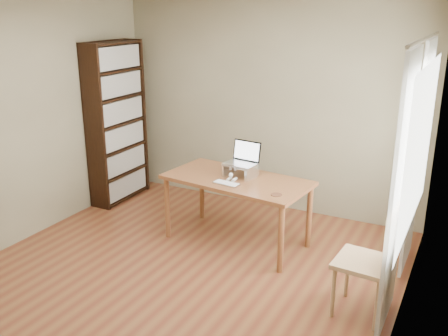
{
  "coord_description": "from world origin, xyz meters",
  "views": [
    {
      "loc": [
        2.37,
        -3.49,
        2.53
      ],
      "look_at": [
        0.02,
        1.05,
        0.85
      ],
      "focal_mm": 40.0,
      "sensor_mm": 36.0,
      "label": 1
    }
  ],
  "objects_px": {
    "desk": "(237,186)",
    "chair": "(374,257)",
    "bookshelf": "(117,123)",
    "keyboard": "(226,183)",
    "laptop": "(243,158)",
    "cat": "(240,169)"
  },
  "relations": [
    {
      "from": "desk",
      "to": "chair",
      "type": "distance_m",
      "value": 1.78
    },
    {
      "from": "bookshelf",
      "to": "laptop",
      "type": "relative_size",
      "value": 5.87
    },
    {
      "from": "bookshelf",
      "to": "chair",
      "type": "xyz_separation_m",
      "value": [
        3.61,
        -1.21,
        -0.5
      ]
    },
    {
      "from": "bookshelf",
      "to": "cat",
      "type": "distance_m",
      "value": 2.02
    },
    {
      "from": "desk",
      "to": "keyboard",
      "type": "xyz_separation_m",
      "value": [
        -0.02,
        -0.22,
        0.09
      ]
    },
    {
      "from": "desk",
      "to": "chair",
      "type": "xyz_separation_m",
      "value": [
        1.62,
        -0.73,
        -0.11
      ]
    },
    {
      "from": "desk",
      "to": "keyboard",
      "type": "bearing_deg",
      "value": -87.69
    },
    {
      "from": "keyboard",
      "to": "cat",
      "type": "relative_size",
      "value": 0.61
    },
    {
      "from": "bookshelf",
      "to": "chair",
      "type": "bearing_deg",
      "value": -18.55
    },
    {
      "from": "bookshelf",
      "to": "laptop",
      "type": "bearing_deg",
      "value": -9.77
    },
    {
      "from": "laptop",
      "to": "cat",
      "type": "distance_m",
      "value": 0.13
    },
    {
      "from": "bookshelf",
      "to": "keyboard",
      "type": "height_order",
      "value": "bookshelf"
    },
    {
      "from": "laptop",
      "to": "chair",
      "type": "height_order",
      "value": "laptop"
    },
    {
      "from": "cat",
      "to": "keyboard",
      "type": "bearing_deg",
      "value": -91.29
    },
    {
      "from": "keyboard",
      "to": "bookshelf",
      "type": "bearing_deg",
      "value": 167.52
    },
    {
      "from": "keyboard",
      "to": "chair",
      "type": "relative_size",
      "value": 0.29
    },
    {
      "from": "laptop",
      "to": "keyboard",
      "type": "distance_m",
      "value": 0.4
    },
    {
      "from": "cat",
      "to": "chair",
      "type": "xyz_separation_m",
      "value": [
        1.64,
        -0.84,
        -0.26
      ]
    },
    {
      "from": "chair",
      "to": "bookshelf",
      "type": "bearing_deg",
      "value": 165.56
    },
    {
      "from": "keyboard",
      "to": "cat",
      "type": "distance_m",
      "value": 0.34
    },
    {
      "from": "desk",
      "to": "laptop",
      "type": "xyz_separation_m",
      "value": [
        -0.0,
        0.14,
        0.28
      ]
    },
    {
      "from": "keyboard",
      "to": "laptop",
      "type": "bearing_deg",
      "value": 94.57
    }
  ]
}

